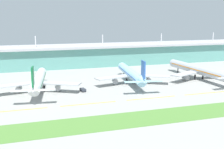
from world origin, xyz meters
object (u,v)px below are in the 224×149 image
airliner_far_middle (198,70)px  pushback_tug (83,90)px  airliner_center (131,74)px  airliner_near_middle (38,81)px

airliner_far_middle → pushback_tug: size_ratio=15.04×
airliner_center → airliner_near_middle: bearing=-176.8°
airliner_center → pushback_tug: bearing=-162.4°
airliner_far_middle → pushback_tug: bearing=-173.3°
airliner_near_middle → airliner_far_middle: (106.84, 2.23, 0.01)m
airliner_near_middle → airliner_far_middle: bearing=1.2°
airliner_center → pushback_tug: 35.88m
airliner_center → airliner_far_middle: 48.82m
airliner_center → airliner_far_middle: size_ratio=0.89×
airliner_near_middle → pushback_tug: bearing=-17.1°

